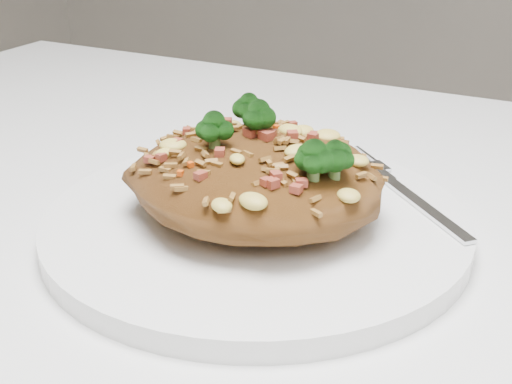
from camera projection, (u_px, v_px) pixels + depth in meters
plate at (256, 224)px, 0.45m from camera, size 0.27×0.27×0.01m
fried_rice at (257, 167)px, 0.44m from camera, size 0.16×0.15×0.07m
fork at (406, 193)px, 0.47m from camera, size 0.13×0.12×0.00m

